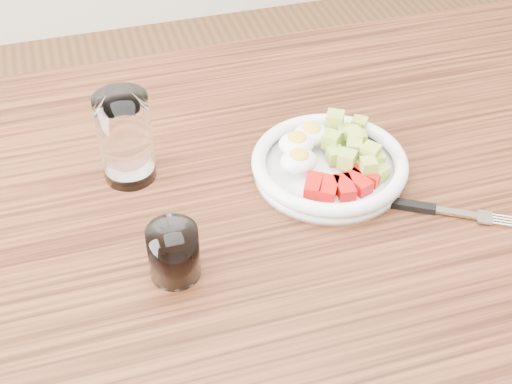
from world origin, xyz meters
TOP-DOWN VIEW (x-y plane):
  - dining_table at (0.00, 0.00)m, footprint 1.50×0.90m
  - bowl at (0.11, 0.05)m, footprint 0.22×0.22m
  - fork at (0.20, -0.05)m, footprint 0.19×0.12m
  - water_glass at (-0.16, 0.13)m, footprint 0.07×0.07m
  - coffee_glass at (-0.14, -0.07)m, footprint 0.06×0.06m

SIDE VIEW (x-z plane):
  - dining_table at x=0.00m, z-range 0.28..1.05m
  - fork at x=0.20m, z-range 0.77..0.78m
  - bowl at x=0.11m, z-range 0.76..0.82m
  - coffee_glass at x=-0.14m, z-range 0.77..0.84m
  - water_glass at x=-0.16m, z-range 0.77..0.90m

